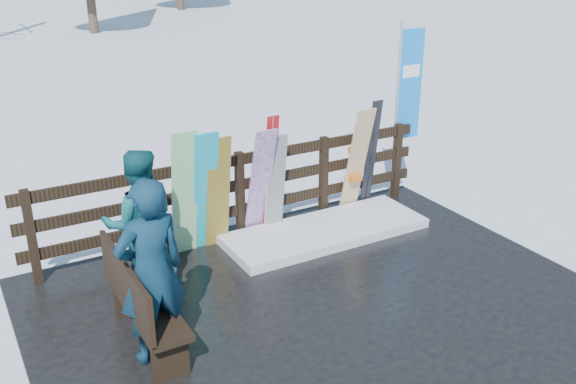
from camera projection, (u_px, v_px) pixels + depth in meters
ground at (331, 318)px, 6.88m from camera, size 700.00×700.00×0.00m
deck at (331, 315)px, 6.86m from camera, size 6.00×5.00×0.08m
fence at (240, 188)px, 8.36m from camera, size 5.60×0.10×1.15m
snow_patch at (325, 231)px, 8.55m from camera, size 2.73×1.00×0.12m
bench at (139, 301)px, 6.09m from camera, size 0.41×1.50×0.97m
snowboard_0 at (205, 192)px, 7.87m from camera, size 0.30×0.32×1.59m
snowboard_1 at (184, 194)px, 7.74m from camera, size 0.32×0.28×1.64m
snowboard_2 at (218, 193)px, 7.97m from camera, size 0.30×0.27×1.50m
snowboard_3 at (260, 183)px, 8.23m from camera, size 0.29×0.45×1.53m
snowboard_4 at (275, 185)px, 8.36m from camera, size 0.26×0.20×1.39m
snowboard_5 at (357, 162)px, 8.92m from camera, size 0.29×0.40×1.59m
ski_pair_a at (271, 175)px, 8.36m from camera, size 0.16×0.20×1.64m
ski_pair_b at (371, 155)px, 9.10m from camera, size 0.17×0.22×1.63m
rental_flag at (407, 92)px, 9.30m from camera, size 0.45×0.04×2.60m
person_front at (151, 272)px, 5.80m from camera, size 0.71×0.51×1.82m
person_back at (140, 224)px, 6.91m from camera, size 0.95×0.81×1.69m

